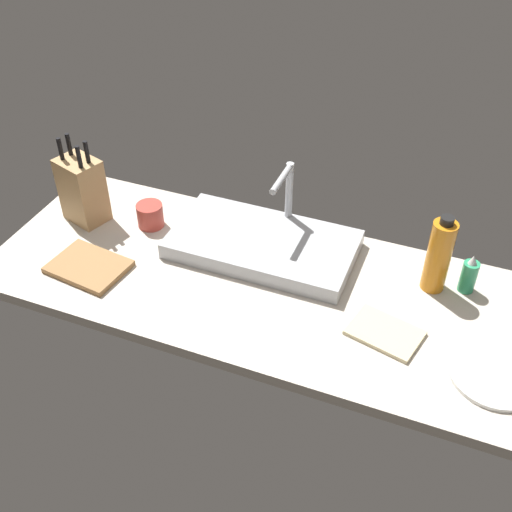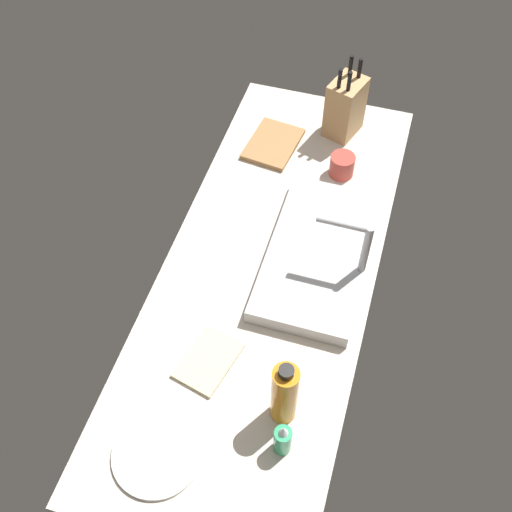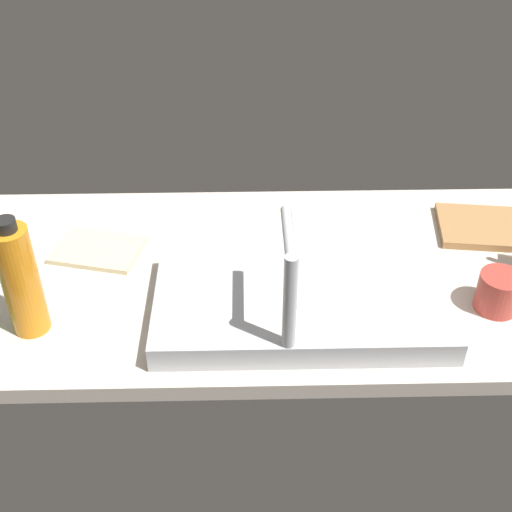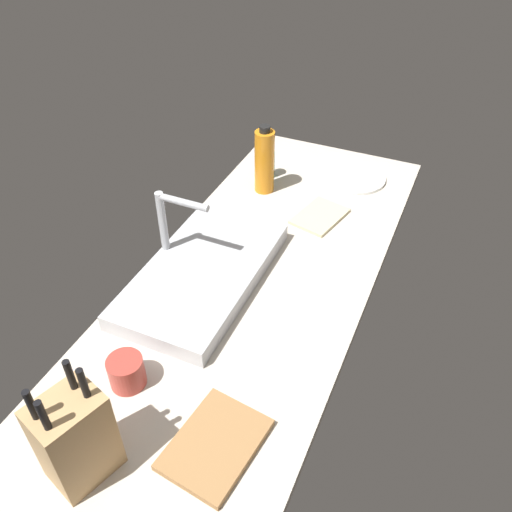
{
  "view_description": "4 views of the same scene",
  "coord_description": "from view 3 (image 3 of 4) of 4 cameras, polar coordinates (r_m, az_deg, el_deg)",
  "views": [
    {
      "loc": [
        47.19,
        -128.95,
        126.94
      ],
      "look_at": [
        -5.05,
        2.42,
        10.58
      ],
      "focal_mm": 43.93,
      "sensor_mm": 36.0,
      "label": 1
    },
    {
      "loc": [
        110.41,
        28.6,
        162.2
      ],
      "look_at": [
        0.92,
        -4.29,
        9.0
      ],
      "focal_mm": 43.88,
      "sensor_mm": 36.0,
      "label": 2
    },
    {
      "loc": [
        3.73,
        111.6,
        92.01
      ],
      "look_at": [
        1.33,
        4.43,
        10.97
      ],
      "focal_mm": 46.62,
      "sensor_mm": 36.0,
      "label": 3
    },
    {
      "loc": [
        -105.56,
        -46.79,
        108.39
      ],
      "look_at": [
        1.27,
        0.39,
        10.74
      ],
      "focal_mm": 37.25,
      "sensor_mm": 36.0,
      "label": 4
    }
  ],
  "objects": [
    {
      "name": "faucet",
      "position": [
        1.14,
        2.77,
        -3.26
      ],
      "size": [
        5.5,
        16.51,
        24.63
      ],
      "color": "#B7BABF",
      "rests_on": "countertop_slab"
    },
    {
      "name": "sink_basin",
      "position": [
        1.31,
        3.84,
        -4.05
      ],
      "size": [
        56.88,
        30.5,
        5.26
      ],
      "primitive_type": "cube",
      "color": "#B7BABF",
      "rests_on": "countertop_slab"
    },
    {
      "name": "cutting_board",
      "position": [
        1.63,
        19.28,
        2.32
      ],
      "size": [
        24.38,
        19.27,
        1.8
      ],
      "primitive_type": "cube",
      "rotation": [
        0.0,
        0.0,
        -0.12
      ],
      "color": "#9E7042",
      "rests_on": "countertop_slab"
    },
    {
      "name": "coffee_mug",
      "position": [
        1.39,
        20.1,
        -2.93
      ],
      "size": [
        8.61,
        8.61,
        7.94
      ],
      "primitive_type": "cylinder",
      "color": "#B23D33",
      "rests_on": "countertop_slab"
    },
    {
      "name": "countertop_slab",
      "position": [
        1.44,
        0.49,
        -1.86
      ],
      "size": [
        170.49,
        65.0,
        3.5
      ],
      "primitive_type": "cube",
      "color": "beige",
      "rests_on": "ground"
    },
    {
      "name": "water_bottle",
      "position": [
        1.29,
        -19.57,
        -1.95
      ],
      "size": [
        6.95,
        6.95,
        25.0
      ],
      "color": "orange",
      "rests_on": "countertop_slab"
    },
    {
      "name": "dish_towel",
      "position": [
        1.52,
        -13.42,
        0.5
      ],
      "size": [
        21.27,
        17.03,
        1.2
      ],
      "primitive_type": "cube",
      "rotation": [
        0.0,
        0.0,
        -0.24
      ],
      "color": "beige",
      "rests_on": "countertop_slab"
    }
  ]
}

